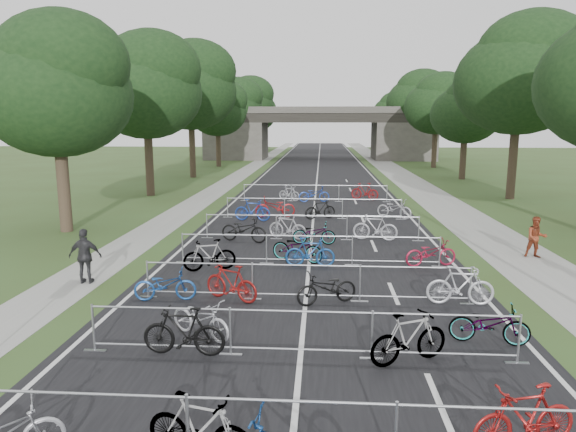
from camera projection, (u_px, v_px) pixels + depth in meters
The scene contains 51 objects.
road at pixel (318, 168), 56.71m from camera, with size 11.00×140.00×0.01m, color black.
sidewalk_right at pixel (391, 169), 56.20m from camera, with size 3.00×140.00×0.01m, color gray.
sidewalk_left at pixel (251, 168), 57.20m from camera, with size 2.00×140.00×0.01m, color gray.
lane_markings at pixel (318, 168), 56.71m from camera, with size 0.12×140.00×0.00m, color silver.
overpass_bridge at pixel (319, 133), 70.80m from camera, with size 31.00×8.00×7.05m.
tree_left_0 at pixel (57, 89), 22.84m from camera, with size 6.72×6.72×10.25m.
tree_left_1 at pixel (147, 88), 34.47m from camera, with size 7.56×7.56×11.53m.
tree_right_1 at pixel (521, 77), 32.78m from camera, with size 8.18×8.18×12.47m.
tree_left_2 at pixel (191, 87), 46.10m from camera, with size 8.40×8.40×12.81m.
tree_right_2 at pixel (467, 112), 44.91m from camera, with size 6.16×6.16×9.39m.
tree_left_3 at pixel (218, 109), 58.17m from camera, with size 6.72×6.72×10.25m.
tree_right_3 at pixel (438, 105), 56.51m from camera, with size 7.17×7.17×10.93m.
tree_left_4 at pixel (236, 105), 69.80m from camera, with size 7.56×7.56×11.53m.
tree_right_4 at pixel (418, 100), 68.11m from camera, with size 8.18×8.18×12.47m.
tree_left_5 at pixel (248, 103), 81.43m from camera, with size 8.40×8.40×12.81m.
tree_right_5 at pixel (403, 116), 80.24m from camera, with size 6.16×6.16×9.39m.
tree_left_6 at pixel (258, 114), 93.50m from camera, with size 6.72×6.72×10.25m.
tree_right_6 at pixel (393, 112), 91.85m from camera, with size 7.17×7.17×10.93m.
barrier_row_1 at pixel (301, 333), 11.07m from camera, with size 9.70×0.08×1.10m.
barrier_row_2 at pixel (306, 282), 14.61m from camera, with size 9.70×0.08×1.10m.
barrier_row_3 at pixel (309, 250), 18.34m from camera, with size 9.70×0.08×1.10m.
barrier_row_4 at pixel (311, 227), 22.26m from camera, with size 9.70×0.08×1.10m.
barrier_row_5 at pixel (313, 208), 27.17m from camera, with size 9.70×0.08×1.10m.
barrier_row_6 at pixel (315, 193), 33.06m from camera, with size 9.70×0.08×1.10m.
bike_1 at pixel (200, 428), 7.67m from camera, with size 0.50×1.76×1.06m, color #A4A7AC.
bike_3 at pixel (525, 418), 7.91m from camera, with size 0.51×1.79×1.08m, color maroon.
bike_4 at pixel (184, 331), 11.16m from camera, with size 0.52×1.84×1.11m, color black.
bike_5 at pixel (201, 319), 12.11m from camera, with size 0.62×1.79×0.94m, color silver.
bike_6 at pixel (409, 338), 10.79m from camera, with size 0.53×1.87×1.12m, color #A4A7AC.
bike_7 at pixel (489, 325), 11.76m from camera, with size 0.62×1.79×0.94m, color #A4A7AC.
bike_8 at pixel (165, 285), 14.63m from camera, with size 0.62×1.76×0.93m, color navy.
bike_9 at pixel (231, 283), 14.61m from camera, with size 0.50×1.78×1.07m, color maroon.
bike_10 at pixel (327, 288), 14.32m from camera, with size 0.63×1.80×0.94m, color black.
bike_11 at pixel (460, 286), 14.24m from camera, with size 0.52×1.86×1.12m, color silver.
bike_12 at pixel (210, 255), 17.57m from camera, with size 0.51×1.81×1.09m, color #A4A7AC.
bike_13 at pixel (297, 248), 18.71m from camera, with size 0.70×2.00×1.05m, color #A4A7AC.
bike_14 at pixel (310, 253), 18.02m from camera, with size 0.50×1.76×1.06m, color navy.
bike_15 at pixel (431, 253), 18.11m from camera, with size 0.65×1.87×0.98m, color maroon.
bike_16 at pixel (244, 229), 21.80m from camera, with size 0.72×2.08×1.09m, color black.
bike_17 at pixel (288, 227), 22.35m from camera, with size 0.51×1.81×1.09m, color #A09FA6.
bike_18 at pixel (314, 233), 21.37m from camera, with size 0.63×1.80×0.95m, color #A4A7AC.
bike_19 at pixel (375, 227), 22.09m from camera, with size 0.54×1.92×1.16m, color #A5A5AD.
bike_20 at pixel (252, 210), 26.43m from camera, with size 0.54×1.91×1.15m, color navy.
bike_21 at pixel (275, 207), 27.48m from camera, with size 0.74×2.13×1.12m, color maroon.
bike_22 at pixel (320, 209), 27.01m from camera, with size 0.49×1.73×1.04m, color black.
bike_23 at pixel (394, 209), 27.27m from camera, with size 0.68×1.96×1.03m, color #A09FA7.
bike_25 at pixel (289, 193), 33.36m from camera, with size 0.46×1.62×0.97m, color #A5A5AD.
bike_26 at pixel (314, 194), 32.73m from camera, with size 0.69×1.97×1.04m, color #1B3A98.
bike_27 at pixel (365, 191), 33.67m from camera, with size 0.53×1.88×1.13m, color maroon.
pedestrian_b at pixel (536, 238), 19.23m from camera, with size 0.76×0.59×1.56m, color maroon.
pedestrian_c at pixel (85, 256), 16.13m from camera, with size 1.03×0.43×1.76m, color #262629.
Camera 1 is at (0.41, -6.83, 5.04)m, focal length 32.00 mm.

